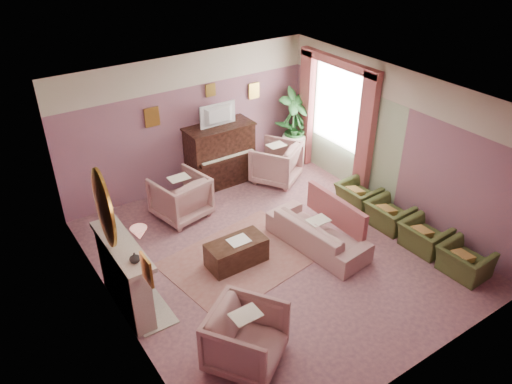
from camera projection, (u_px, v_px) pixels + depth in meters
floor at (275, 253)px, 8.70m from camera, size 5.50×6.00×0.01m
ceiling at (279, 101)px, 7.26m from camera, size 5.50×6.00×0.01m
wall_back at (189, 123)px, 10.11m from camera, size 5.50×0.02×2.80m
wall_front at (427, 289)px, 5.85m from camera, size 5.50×0.02×2.80m
wall_left at (110, 241)px, 6.66m from camera, size 0.02×6.00×2.80m
wall_right at (395, 143)px, 9.30m from camera, size 0.02×6.00×2.80m
picture_rail_band at (186, 71)px, 9.56m from camera, size 5.50×0.01×0.65m
stripe_panel at (345, 135)px, 10.39m from camera, size 0.01×3.00×2.15m
fireplace_surround at (125, 278)px, 7.32m from camera, size 0.30×1.40×1.10m
fireplace_inset at (133, 283)px, 7.44m from camera, size 0.18×0.72×0.68m
fire_ember at (137, 291)px, 7.55m from camera, size 0.06×0.54×0.10m
mantel_shelf at (121, 246)px, 7.04m from camera, size 0.40×1.55×0.07m
hearth at (142, 300)px, 7.69m from camera, size 0.55×1.50×0.02m
mirror_frame at (104, 208)px, 6.62m from camera, size 0.04×0.72×1.20m
mirror_glass at (106, 208)px, 6.63m from camera, size 0.01×0.60×1.06m
sconce_shade at (139, 234)px, 5.82m from camera, size 0.20×0.20×0.16m
piano at (220, 155)px, 10.51m from camera, size 1.40×0.60×1.30m
piano_keyshelf at (229, 159)px, 10.23m from camera, size 1.30×0.12×0.06m
piano_keys at (229, 157)px, 10.21m from camera, size 1.20×0.08×0.02m
piano_top at (219, 127)px, 10.17m from camera, size 1.45×0.65×0.04m
television at (220, 114)px, 9.99m from camera, size 0.80×0.12×0.48m
print_back_left at (152, 117)px, 9.54m from camera, size 0.30×0.03×0.38m
print_back_right at (254, 91)px, 10.64m from camera, size 0.26×0.03×0.34m
print_back_mid at (211, 90)px, 10.02m from camera, size 0.22×0.03×0.26m
print_left_wall at (147, 270)px, 5.66m from camera, size 0.03×0.28×0.36m
window_blind at (339, 103)px, 10.23m from camera, size 0.03×1.40×1.80m
curtain_left at (366, 137)px, 9.74m from camera, size 0.16×0.34×2.60m
curtain_right at (306, 109)px, 11.05m from camera, size 0.16×0.34×2.60m
pelmet at (339, 62)px, 9.75m from camera, size 0.16×2.20×0.16m
mantel_plant at (107, 218)px, 7.35m from camera, size 0.16×0.16×0.28m
mantel_vase at (135, 258)px, 6.63m from camera, size 0.16×0.16×0.16m
area_rug at (243, 258)px, 8.58m from camera, size 2.74×2.14×0.01m
coffee_table at (237, 252)px, 8.36m from camera, size 1.00×0.50×0.45m
table_paper at (239, 240)px, 8.26m from camera, size 0.35×0.28×0.01m
sofa at (318, 228)px, 8.69m from camera, size 0.64×1.92×0.78m
sofa_throw at (336, 211)px, 8.77m from camera, size 0.10×1.45×0.53m
floral_armchair_left at (180, 195)px, 9.48m from camera, size 0.91×0.91×0.95m
floral_armchair_right at (276, 161)px, 10.68m from camera, size 0.91×0.91×0.95m
floral_armchair_front at (246, 336)px, 6.45m from camera, size 0.91×0.91×0.95m
olive_chair_a at (465, 258)px, 8.07m from camera, size 0.54×0.77×0.66m
olive_chair_b at (425, 233)px, 8.65m from camera, size 0.54×0.77×0.66m
olive_chair_c at (389, 212)px, 9.24m from camera, size 0.54×0.77×0.66m
olive_chair_d at (358, 193)px, 9.82m from camera, size 0.54×0.77×0.66m
side_table at (293, 150)px, 11.43m from camera, size 0.52×0.52×0.70m
side_plant_big at (294, 129)px, 11.17m from camera, size 0.30×0.30×0.34m
side_plant_small at (301, 130)px, 11.17m from camera, size 0.16×0.16×0.28m
palm_pot at (292, 156)px, 11.56m from camera, size 0.34×0.34×0.34m
palm_plant at (294, 120)px, 11.11m from camera, size 0.76×0.76×1.44m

